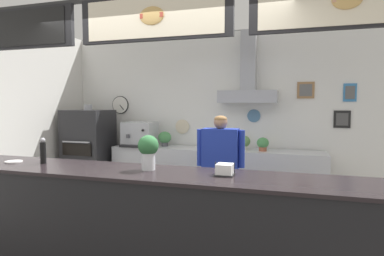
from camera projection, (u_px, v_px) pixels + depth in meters
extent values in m
cube|color=gray|center=(219.00, 116.00, 5.78)|extent=(5.53, 0.12, 2.89)
cube|color=white|center=(218.00, 116.00, 5.72)|extent=(5.49, 0.01, 2.85)
cylinder|color=black|center=(120.00, 105.00, 6.25)|extent=(0.33, 0.02, 0.33)
cylinder|color=white|center=(120.00, 105.00, 6.24)|extent=(0.31, 0.01, 0.31)
cube|color=black|center=(122.00, 107.00, 6.23)|extent=(0.08, 0.01, 0.10)
cylinder|color=beige|center=(182.00, 127.00, 5.91)|extent=(0.25, 0.02, 0.25)
cylinder|color=teal|center=(254.00, 116.00, 5.52)|extent=(0.22, 0.02, 0.22)
cube|color=teal|center=(350.00, 93.00, 5.06)|extent=(0.19, 0.02, 0.27)
cube|color=#585858|center=(350.00, 92.00, 5.05)|extent=(0.13, 0.01, 0.20)
cube|color=black|center=(342.00, 119.00, 5.12)|extent=(0.24, 0.02, 0.27)
cube|color=#494949|center=(342.00, 119.00, 5.11)|extent=(0.17, 0.01, 0.19)
cube|color=#997047|center=(306.00, 90.00, 5.25)|extent=(0.26, 0.02, 0.26)
cube|color=#5E5E5E|center=(306.00, 90.00, 5.24)|extent=(0.19, 0.01, 0.19)
cube|color=#A3A5AD|center=(248.00, 97.00, 5.37)|extent=(0.94, 0.35, 0.20)
cube|color=#A3A5AD|center=(249.00, 61.00, 5.39)|extent=(0.24, 0.24, 0.96)
cube|color=black|center=(13.00, 30.00, 3.57)|extent=(1.51, 0.05, 0.42)
cube|color=black|center=(11.00, 29.00, 3.55)|extent=(1.36, 0.01, 0.37)
cube|color=black|center=(154.00, 18.00, 3.08)|extent=(1.51, 0.05, 0.42)
cube|color=#F2E5C6|center=(152.00, 17.00, 3.06)|extent=(1.36, 0.01, 0.37)
ellipsoid|color=#DBAD60|center=(152.00, 16.00, 3.05)|extent=(0.24, 0.04, 0.17)
cube|color=#B74233|center=(151.00, 15.00, 3.04)|extent=(0.23, 0.01, 0.04)
cube|color=black|center=(346.00, 2.00, 2.60)|extent=(1.51, 0.05, 0.42)
cube|color=#F2E5C6|center=(347.00, 1.00, 2.57)|extent=(1.36, 0.01, 0.37)
cube|color=black|center=(144.00, 231.00, 2.99)|extent=(4.07, 0.64, 1.04)
cube|color=black|center=(143.00, 173.00, 2.95)|extent=(4.15, 0.68, 0.03)
cube|color=silver|center=(214.00, 177.00, 5.47)|extent=(3.48, 0.56, 0.93)
cube|color=#9FA1A5|center=(214.00, 194.00, 5.49)|extent=(3.31, 0.52, 0.02)
cube|color=#232326|center=(89.00, 154.00, 5.86)|extent=(0.74, 0.65, 1.55)
cube|color=black|center=(77.00, 150.00, 5.53)|extent=(0.55, 0.02, 0.20)
cube|color=#A3A5AD|center=(76.00, 142.00, 5.50)|extent=(0.52, 0.02, 0.02)
cylinder|color=#A3A5AD|center=(88.00, 107.00, 5.80)|extent=(0.14, 0.14, 0.10)
cube|color=#232328|center=(220.00, 203.00, 4.21)|extent=(0.34, 0.21, 0.81)
cube|color=#1E339E|center=(220.00, 150.00, 4.16)|extent=(0.45, 0.24, 0.55)
cylinder|color=#1E339E|center=(242.00, 149.00, 4.08)|extent=(0.08, 0.08, 0.46)
cylinder|color=#1E339E|center=(200.00, 147.00, 4.22)|extent=(0.08, 0.08, 0.46)
sphere|color=#997056|center=(221.00, 122.00, 4.13)|extent=(0.17, 0.17, 0.17)
ellipsoid|color=olive|center=(221.00, 119.00, 4.13)|extent=(0.16, 0.16, 0.09)
cube|color=#B7BABF|center=(140.00, 134.00, 5.80)|extent=(0.55, 0.40, 0.42)
cylinder|color=#4C4C51|center=(128.00, 136.00, 5.61)|extent=(0.06, 0.06, 0.06)
cube|color=black|center=(134.00, 146.00, 5.58)|extent=(0.49, 0.10, 0.04)
sphere|color=black|center=(143.00, 130.00, 5.53)|extent=(0.04, 0.04, 0.04)
cylinder|color=beige|center=(244.00, 148.00, 5.28)|extent=(0.11, 0.11, 0.07)
ellipsoid|color=#5B844C|center=(244.00, 141.00, 5.28)|extent=(0.20, 0.20, 0.18)
cylinder|color=#9E563D|center=(263.00, 149.00, 5.16)|extent=(0.12, 0.12, 0.06)
ellipsoid|color=#47894C|center=(263.00, 143.00, 5.16)|extent=(0.18, 0.18, 0.17)
cylinder|color=#4C4C51|center=(165.00, 144.00, 5.73)|extent=(0.12, 0.12, 0.08)
ellipsoid|color=#47894C|center=(165.00, 137.00, 5.73)|extent=(0.22, 0.22, 0.20)
cylinder|color=black|center=(43.00, 153.00, 3.30)|extent=(0.06, 0.06, 0.21)
sphere|color=gray|center=(43.00, 140.00, 3.30)|extent=(0.05, 0.05, 0.05)
cylinder|color=white|center=(14.00, 162.00, 3.39)|extent=(0.17, 0.17, 0.01)
cube|color=#262628|center=(225.00, 174.00, 2.79)|extent=(0.16, 0.16, 0.01)
cylinder|color=#262628|center=(215.00, 168.00, 2.81)|extent=(0.01, 0.01, 0.11)
cylinder|color=#262628|center=(234.00, 169.00, 2.76)|extent=(0.01, 0.01, 0.11)
cube|color=white|center=(225.00, 169.00, 2.78)|extent=(0.14, 0.14, 0.09)
cylinder|color=silver|center=(148.00, 161.00, 2.99)|extent=(0.12, 0.12, 0.16)
cylinder|color=gray|center=(148.00, 167.00, 3.00)|extent=(0.11, 0.11, 0.05)
ellipsoid|color=#2D6638|center=(148.00, 145.00, 2.98)|extent=(0.19, 0.19, 0.19)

